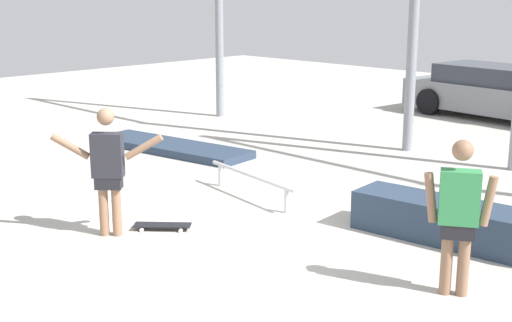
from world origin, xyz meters
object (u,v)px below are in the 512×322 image
Objects in this scene: grind_box at (449,222)px; parked_car_grey at (495,92)px; grind_rail at (251,179)px; manual_pad at (171,147)px; skateboarder at (108,166)px; bystander at (459,211)px; skateboard at (162,225)px.

grind_box is 0.54× the size of parked_car_grey.
parked_car_grey reaches higher than grind_rail.
skateboarder is at bearing -47.88° from manual_pad.
manual_pad is 2.08× the size of bystander.
skateboard is (0.31, 0.61, -0.88)m from skateboarder.
skateboard is 4.77m from manual_pad.
skateboarder is at bearing -138.19° from grind_box.
skateboarder is 0.79× the size of grind_rail.
bystander is at bearing -29.00° from skateboard.
skateboard is 11.06m from parked_car_grey.
grind_rail is (3.46, -1.20, 0.23)m from manual_pad.
grind_box is at bearing -3.95° from skateboard.
manual_pad is (-6.60, 0.77, -0.18)m from grind_box.
parked_car_grey is at bearing 93.87° from grind_rail.
grind_rail is (-0.18, 1.88, 0.24)m from skateboard.
grind_rail is at bearing 44.65° from skateboarder.
skateboard is 0.33× the size of grind_rail.
grind_rail is at bearing 53.55° from skateboard.
bystander is (0.89, -1.43, 0.66)m from grind_box.
bystander is at bearing -22.60° from skateboarder.
grind_box is at bearing -89.45° from bystander.
grind_box is at bearing -60.79° from parked_car_grey.
skateboarder reaches higher than parked_car_grey.
manual_pad is 0.75× the size of parked_car_grey.
skateboarder is 2.38× the size of skateboard.
skateboard is 4.04m from bystander.
manual_pad is 3.67m from grind_rail.
bystander reaches higher than grind_box.
skateboarder is 5.05m from manual_pad.
manual_pad is at bearing -103.86° from parked_car_grey.
manual_pad is at bearing -47.65° from bystander.
bystander is at bearing -13.82° from grind_rail.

